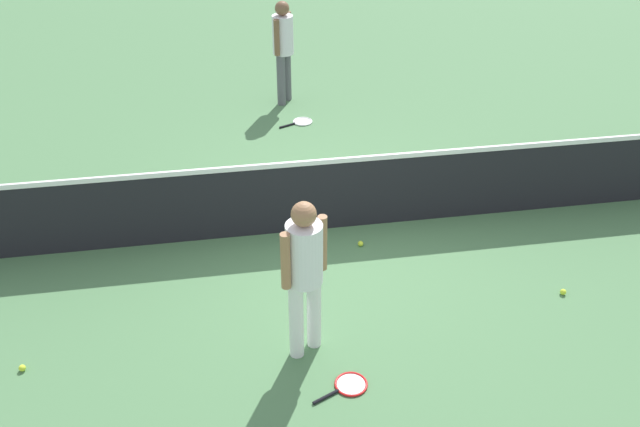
{
  "coord_description": "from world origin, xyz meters",
  "views": [
    {
      "loc": [
        -1.34,
        -7.28,
        4.97
      ],
      "look_at": [
        -0.31,
        -1.04,
        0.9
      ],
      "focal_mm": 40.31,
      "sensor_mm": 36.0,
      "label": 1
    }
  ],
  "objects_px": {
    "tennis_ball_near_player": "(22,368)",
    "tennis_ball_baseline": "(361,244)",
    "tennis_racket_far_player": "(301,122)",
    "player_far_side": "(283,44)",
    "tennis_racket_near_player": "(349,385)",
    "tennis_ball_by_net": "(563,292)",
    "player_near_side": "(305,267)"
  },
  "relations": [
    {
      "from": "tennis_racket_far_player",
      "to": "tennis_ball_near_player",
      "type": "xyz_separation_m",
      "value": [
        -3.39,
        -4.97,
        0.02
      ]
    },
    {
      "from": "player_far_side",
      "to": "tennis_racket_far_player",
      "type": "bearing_deg",
      "value": -79.42
    },
    {
      "from": "tennis_racket_far_player",
      "to": "tennis_ball_baseline",
      "type": "bearing_deg",
      "value": -86.32
    },
    {
      "from": "player_far_side",
      "to": "tennis_ball_near_player",
      "type": "relative_size",
      "value": 25.76
    },
    {
      "from": "player_far_side",
      "to": "tennis_ball_by_net",
      "type": "height_order",
      "value": "player_far_side"
    },
    {
      "from": "player_near_side",
      "to": "tennis_racket_far_player",
      "type": "bearing_deg",
      "value": 82.42
    },
    {
      "from": "player_near_side",
      "to": "tennis_racket_near_player",
      "type": "height_order",
      "value": "player_near_side"
    },
    {
      "from": "tennis_racket_far_player",
      "to": "tennis_ball_by_net",
      "type": "xyz_separation_m",
      "value": [
        2.21,
        -4.73,
        0.02
      ]
    },
    {
      "from": "player_far_side",
      "to": "tennis_racket_far_player",
      "type": "height_order",
      "value": "player_far_side"
    },
    {
      "from": "player_near_side",
      "to": "tennis_ball_by_net",
      "type": "xyz_separation_m",
      "value": [
        2.89,
        0.38,
        -0.98
      ]
    },
    {
      "from": "player_near_side",
      "to": "tennis_racket_far_player",
      "type": "distance_m",
      "value": 5.26
    },
    {
      "from": "tennis_racket_near_player",
      "to": "tennis_ball_baseline",
      "type": "xyz_separation_m",
      "value": [
        0.58,
        2.2,
        0.02
      ]
    },
    {
      "from": "tennis_ball_near_player",
      "to": "tennis_ball_baseline",
      "type": "bearing_deg",
      "value": 22.43
    },
    {
      "from": "player_near_side",
      "to": "tennis_racket_near_player",
      "type": "relative_size",
      "value": 2.83
    },
    {
      "from": "tennis_racket_far_player",
      "to": "tennis_ball_baseline",
      "type": "xyz_separation_m",
      "value": [
        0.22,
        -3.48,
        0.02
      ]
    },
    {
      "from": "player_near_side",
      "to": "tennis_ball_near_player",
      "type": "bearing_deg",
      "value": 176.98
    },
    {
      "from": "tennis_ball_near_player",
      "to": "tennis_ball_by_net",
      "type": "distance_m",
      "value": 5.6
    },
    {
      "from": "tennis_ball_near_player",
      "to": "tennis_ball_baseline",
      "type": "relative_size",
      "value": 1.0
    },
    {
      "from": "player_near_side",
      "to": "tennis_ball_baseline",
      "type": "distance_m",
      "value": 2.11
    },
    {
      "from": "tennis_racket_far_player",
      "to": "player_near_side",
      "type": "bearing_deg",
      "value": -97.58
    },
    {
      "from": "player_far_side",
      "to": "tennis_ball_near_player",
      "type": "bearing_deg",
      "value": -119.03
    },
    {
      "from": "tennis_ball_by_net",
      "to": "tennis_racket_far_player",
      "type": "bearing_deg",
      "value": 115.01
    },
    {
      "from": "player_near_side",
      "to": "tennis_ball_by_net",
      "type": "relative_size",
      "value": 25.76
    },
    {
      "from": "player_far_side",
      "to": "tennis_ball_by_net",
      "type": "xyz_separation_m",
      "value": [
        2.37,
        -5.58,
        -0.98
      ]
    },
    {
      "from": "tennis_racket_near_player",
      "to": "tennis_ball_by_net",
      "type": "bearing_deg",
      "value": 20.22
    },
    {
      "from": "tennis_ball_by_net",
      "to": "tennis_ball_baseline",
      "type": "bearing_deg",
      "value": 147.74
    },
    {
      "from": "player_far_side",
      "to": "tennis_racket_far_player",
      "type": "xyz_separation_m",
      "value": [
        0.16,
        -0.85,
        -1.0
      ]
    },
    {
      "from": "tennis_racket_far_player",
      "to": "tennis_ball_baseline",
      "type": "relative_size",
      "value": 9.13
    },
    {
      "from": "player_far_side",
      "to": "tennis_ball_near_player",
      "type": "height_order",
      "value": "player_far_side"
    },
    {
      "from": "tennis_ball_by_net",
      "to": "tennis_ball_baseline",
      "type": "height_order",
      "value": "same"
    },
    {
      "from": "tennis_racket_far_player",
      "to": "tennis_ball_by_net",
      "type": "distance_m",
      "value": 5.22
    },
    {
      "from": "tennis_racket_far_player",
      "to": "tennis_ball_baseline",
      "type": "height_order",
      "value": "tennis_ball_baseline"
    }
  ]
}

